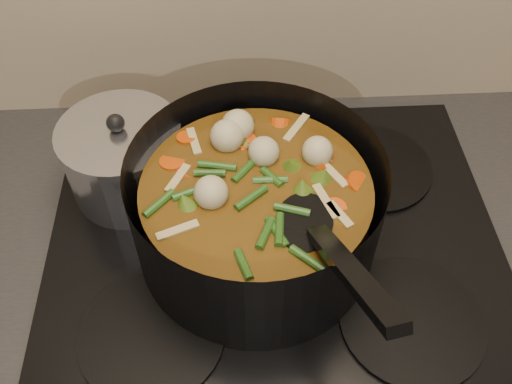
{
  "coord_description": "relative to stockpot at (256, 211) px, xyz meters",
  "views": [
    {
      "loc": [
        -0.05,
        1.48,
        1.57
      ],
      "look_at": [
        -0.03,
        1.93,
        1.04
      ],
      "focal_mm": 40.0,
      "sensor_mm": 36.0,
      "label": 1
    }
  ],
  "objects": [
    {
      "name": "stockpot",
      "position": [
        0.0,
        0.0,
        0.0
      ],
      "size": [
        0.32,
        0.41,
        0.23
      ],
      "rotation": [
        0.0,
        0.0,
        0.01
      ],
      "color": "black",
      "rests_on": "stovetop"
    },
    {
      "name": "stovetop",
      "position": [
        0.03,
        0.0,
        -0.08
      ],
      "size": [
        0.62,
        0.54,
        0.03
      ],
      "color": "black",
      "rests_on": "counter"
    },
    {
      "name": "counter",
      "position": [
        0.03,
        0.0,
        -0.55
      ],
      "size": [
        2.64,
        0.64,
        0.91
      ],
      "color": "brown",
      "rests_on": "ground"
    },
    {
      "name": "saucepan",
      "position": [
        -0.18,
        0.12,
        -0.01
      ],
      "size": [
        0.17,
        0.17,
        0.14
      ],
      "rotation": [
        0.0,
        0.0,
        -0.39
      ],
      "color": "silver",
      "rests_on": "stovetop"
    }
  ]
}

